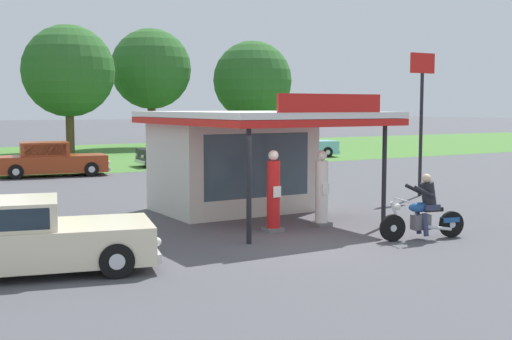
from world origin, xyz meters
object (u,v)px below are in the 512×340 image
gas_pump_offside (322,192)px  parked_car_back_row_right (51,161)px  parked_car_back_row_left (298,146)px  bystander_leaning_by_kiosk (255,167)px  parked_car_back_row_far_left (183,153)px  motorcycle_with_rider (424,212)px  roadside_pole_sign (422,100)px  featured_classic_sedan (24,240)px  gas_pump_nearside (273,194)px

gas_pump_offside → parked_car_back_row_right: gas_pump_offside is taller
parked_car_back_row_left → bystander_leaning_by_kiosk: parked_car_back_row_left is taller
parked_car_back_row_far_left → parked_car_back_row_right: parked_car_back_row_right is taller
parked_car_back_row_far_left → gas_pump_offside: bearing=-103.4°
motorcycle_with_rider → bystander_leaning_by_kiosk: size_ratio=1.45×
parked_car_back_row_far_left → parked_car_back_row_left: parked_car_back_row_left is taller
parked_car_back_row_right → roadside_pole_sign: (9.62, -13.61, 2.71)m
roadside_pole_sign → gas_pump_offside: bearing=-155.4°
featured_classic_sedan → parked_car_back_row_left: parked_car_back_row_left is taller
motorcycle_with_rider → parked_car_back_row_far_left: motorcycle_with_rider is taller
parked_car_back_row_far_left → bystander_leaning_by_kiosk: (-1.59, -10.29, 0.13)m
parked_car_back_row_far_left → bystander_leaning_by_kiosk: bearing=-98.8°
gas_pump_nearside → roadside_pole_sign: bearing=20.4°
motorcycle_with_rider → bystander_leaning_by_kiosk: motorcycle_with_rider is taller
motorcycle_with_rider → parked_car_back_row_right: 19.73m
parked_car_back_row_far_left → parked_car_back_row_left: 8.93m
gas_pump_offside → featured_classic_sedan: (-7.87, -1.13, -0.28)m
parked_car_back_row_right → bystander_leaning_by_kiosk: bearing=-54.8°
gas_pump_nearside → parked_car_back_row_right: size_ratio=0.40×
gas_pump_nearside → parked_car_back_row_left: (14.71, 20.28, -0.25)m
parked_car_back_row_far_left → motorcycle_with_rider: bearing=-99.0°
parked_car_back_row_left → motorcycle_with_rider: bearing=-117.8°
featured_classic_sedan → roadside_pole_sign: bearing=16.0°
gas_pump_nearside → parked_car_back_row_right: 16.68m
gas_pump_offside → parked_car_back_row_left: 24.19m
featured_classic_sedan → bystander_leaning_by_kiosk: 14.24m
motorcycle_with_rider → parked_car_back_row_right: (-4.11, 19.30, 0.06)m
parked_car_back_row_far_left → parked_car_back_row_right: bearing=-165.5°
gas_pump_offside → parked_car_back_row_far_left: (4.43, 18.55, -0.26)m
bystander_leaning_by_kiosk → featured_classic_sedan: bearing=-138.7°
gas_pump_offside → parked_car_back_row_left: size_ratio=0.38×
motorcycle_with_rider → featured_classic_sedan: bearing=170.1°
gas_pump_offside → featured_classic_sedan: gas_pump_offside is taller
gas_pump_nearside → parked_car_back_row_far_left: gas_pump_nearside is taller
bystander_leaning_by_kiosk → parked_car_back_row_right: bearing=125.2°
motorcycle_with_rider → roadside_pole_sign: size_ratio=0.44×
parked_car_back_row_left → gas_pump_nearside: bearing=-125.9°
gas_pump_nearside → motorcycle_with_rider: size_ratio=0.94×
motorcycle_with_rider → parked_car_back_row_far_left: size_ratio=0.44×
motorcycle_with_rider → parked_car_back_row_left: bearing=62.2°
parked_car_back_row_right → gas_pump_offside: bearing=-79.5°
bystander_leaning_by_kiosk → motorcycle_with_rider: bearing=-99.3°
gas_pump_nearside → gas_pump_offside: size_ratio=1.03×
gas_pump_nearside → roadside_pole_sign: (8.08, 3.00, 2.47)m
gas_pump_offside → parked_car_back_row_left: (13.18, 20.28, -0.22)m
gas_pump_nearside → bystander_leaning_by_kiosk: bearing=62.2°
motorcycle_with_rider → parked_car_back_row_right: size_ratio=0.43×
bystander_leaning_by_kiosk → roadside_pole_sign: (3.72, -5.26, 2.63)m
roadside_pole_sign → gas_pump_nearside: bearing=-159.6°
featured_classic_sedan → parked_car_back_row_far_left: 23.20m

